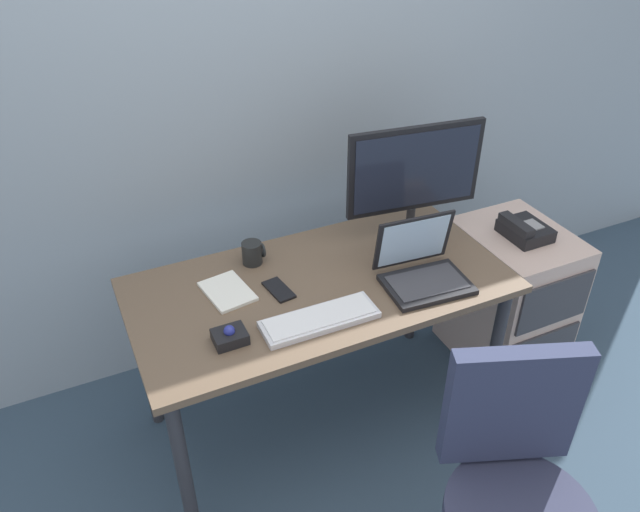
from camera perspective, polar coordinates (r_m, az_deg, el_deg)
ground_plane at (r=2.82m, az=0.00°, el=-14.70°), size 8.00×8.00×0.00m
back_wall at (r=2.62m, az=-6.94°, el=17.83°), size 6.00×0.10×2.80m
desk at (r=2.37m, az=0.00°, el=-4.13°), size 1.42×0.72×0.74m
file_cabinet at (r=3.03m, az=17.03°, el=-3.60°), size 0.42×0.53×0.69m
desk_phone at (r=2.81m, az=18.38°, el=2.29°), size 0.17×0.20×0.09m
office_chair at (r=2.09m, az=17.13°, el=-21.58°), size 0.53×0.54×0.96m
monitor_main at (r=2.49m, az=8.75°, el=7.47°), size 0.56×0.18×0.48m
keyboard at (r=2.13m, az=-0.04°, el=-5.83°), size 0.41×0.14×0.03m
laptop at (r=2.33m, az=9.39°, el=-1.10°), size 0.33×0.29×0.24m
trackball_mouse at (r=2.07m, az=-8.33°, el=-7.33°), size 0.11×0.09×0.07m
coffee_mug at (r=2.41m, az=-6.24°, el=0.29°), size 0.09×0.08×0.09m
paper_notepad at (r=2.29m, az=-8.55°, el=-3.24°), size 0.18×0.23×0.01m
cell_phone at (r=2.27m, az=-3.83°, el=-3.13°), size 0.09×0.15×0.01m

